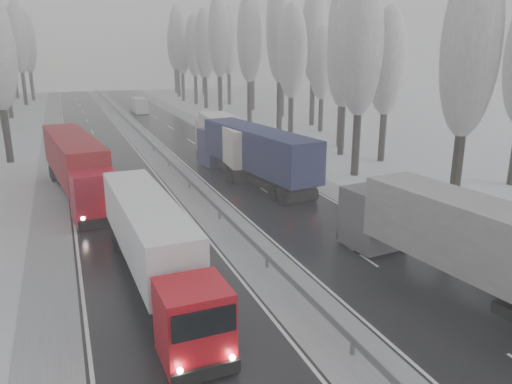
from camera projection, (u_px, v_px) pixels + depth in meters
carriageway_right at (243, 176)px, 43.03m from camera, size 7.50×200.00×0.03m
carriageway_left at (118, 188)px, 39.37m from camera, size 7.50×200.00×0.03m
median_slush at (184, 182)px, 41.20m from camera, size 3.00×200.00×0.04m
shoulder_right at (295, 171)px, 44.76m from camera, size 2.40×200.00×0.04m
shoulder_left at (51, 195)px, 37.64m from camera, size 2.40×200.00×0.04m
median_guardrail at (183, 175)px, 41.03m from camera, size 0.12×200.00×0.76m
tree_16 at (471, 48)px, 30.68m from camera, size 3.60×3.60×16.53m
tree_18 at (361, 48)px, 40.66m from camera, size 3.60×3.60×16.58m
tree_19 at (387, 62)px, 46.52m from camera, size 3.60×3.60×14.57m
tree_20 at (345, 54)px, 49.28m from camera, size 3.60×3.60×15.71m
tree_21 at (344, 35)px, 53.13m from camera, size 3.60×3.60×18.62m
tree_22 at (292, 52)px, 58.30m from camera, size 3.60×3.60×15.86m
tree_23 at (322, 64)px, 64.48m from camera, size 3.60×3.60×13.55m
tree_24 at (280, 28)px, 62.64m from camera, size 3.60×3.60×20.49m
tree_25 at (314, 35)px, 68.82m from camera, size 3.60×3.60×19.44m
tree_26 at (249, 38)px, 72.01m from camera, size 3.60×3.60×18.78m
tree_27 at (283, 44)px, 78.29m from camera, size 3.60×3.60×17.62m
tree_28 at (219, 36)px, 81.00m from camera, size 3.60×3.60×19.62m
tree_29 at (253, 43)px, 87.42m from camera, size 3.60×3.60×18.11m
tree_30 at (204, 44)px, 90.12m from camera, size 3.60×3.60×17.86m
tree_31 at (229, 42)px, 95.64m from camera, size 3.60×3.60×18.58m
tree_32 at (194, 46)px, 96.96m from camera, size 3.60×3.60×17.33m
tree_33 at (205, 56)px, 102.16m from camera, size 3.60×3.60×14.33m
tree_34 at (181, 45)px, 102.95m from camera, size 3.60×3.60×17.63m
tree_35 at (218, 44)px, 109.64m from camera, size 3.60×3.60×18.25m
tree_36 at (177, 38)px, 111.77m from camera, size 3.60×3.60×20.23m
tree_37 at (203, 49)px, 118.47m from camera, size 3.60×3.60×16.37m
tree_38 at (174, 45)px, 122.22m from camera, size 3.60×3.60×17.97m
tree_39 at (182, 50)px, 127.10m from camera, size 3.60×3.60×16.19m
tree_70 at (2, 46)px, 76.52m from camera, size 3.60×3.60×17.09m
tree_74 at (18, 38)px, 94.54m from camera, size 3.60×3.60×19.68m
tree_76 at (27, 42)px, 103.50m from camera, size 3.60×3.60×18.55m
tree_77 at (0, 56)px, 105.87m from camera, size 3.60×3.60×14.32m
tree_78 at (10, 40)px, 108.00m from camera, size 3.60×3.60×19.55m
truck_grey_tarp at (479, 245)px, 21.26m from camera, size 4.61×17.23×4.38m
truck_blue_box at (251, 150)px, 40.72m from camera, size 5.09×17.90×4.55m
truck_cream_box at (225, 138)px, 46.71m from camera, size 3.88×17.35×4.42m
box_truck_distant at (139, 105)px, 85.62m from camera, size 2.22×7.03×2.62m
truck_red_white at (152, 239)px, 22.85m from camera, size 2.85×15.00×3.83m
truck_red_red at (76, 163)px, 36.51m from camera, size 4.61×17.29×4.40m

